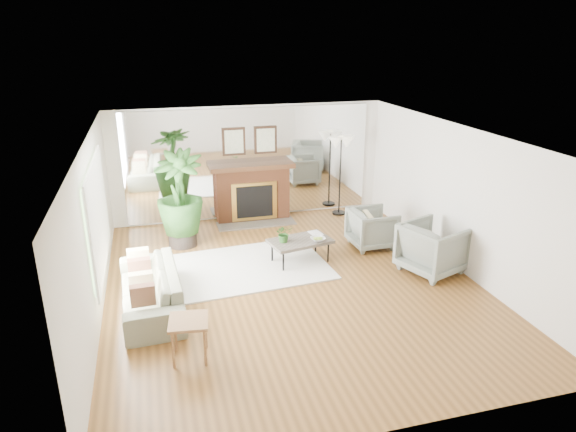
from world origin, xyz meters
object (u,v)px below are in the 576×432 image
object	(u,v)px
sofa	(150,289)
potted_ficus	(180,196)
side_table	(189,326)
armchair_front	(433,248)
armchair_back	(372,228)
floor_lamp	(341,148)
coffee_table	(300,242)
fireplace	(253,191)

from	to	relation	value
sofa	potted_ficus	bearing A→B (deg)	161.66
side_table	potted_ficus	world-z (taller)	potted_ficus
sofa	armchair_front	xyz separation A→B (m)	(4.77, -0.00, 0.13)
armchair_back	armchair_front	bearing A→B (deg)	-158.76
armchair_back	floor_lamp	world-z (taller)	floor_lamp
coffee_table	armchair_back	size ratio (longest dim) A/B	1.45
armchair_back	potted_ficus	bearing A→B (deg)	72.70
armchair_back	side_table	xyz separation A→B (m)	(-3.76, -2.78, 0.09)
sofa	floor_lamp	size ratio (longest dim) A/B	1.19
side_table	armchair_front	bearing A→B (deg)	18.82
sofa	floor_lamp	bearing A→B (deg)	124.61
fireplace	potted_ficus	size ratio (longest dim) A/B	1.08
armchair_back	armchair_front	world-z (taller)	armchair_front
side_table	fireplace	bearing A→B (deg)	69.58
sofa	potted_ficus	world-z (taller)	potted_ficus
sofa	floor_lamp	world-z (taller)	floor_lamp
armchair_front	floor_lamp	world-z (taller)	floor_lamp
sofa	armchair_front	world-z (taller)	armchair_front
fireplace	coffee_table	size ratio (longest dim) A/B	1.70
fireplace	sofa	world-z (taller)	fireplace
armchair_back	side_table	distance (m)	4.68
floor_lamp	potted_ficus	bearing A→B (deg)	-165.52
coffee_table	sofa	bearing A→B (deg)	-160.02
side_table	potted_ficus	bearing A→B (deg)	87.20
potted_ficus	floor_lamp	world-z (taller)	potted_ficus
coffee_table	armchair_front	world-z (taller)	armchair_front
fireplace	potted_ficus	bearing A→B (deg)	-146.21
floor_lamp	armchair_back	bearing A→B (deg)	-91.55
fireplace	sofa	xyz separation A→B (m)	(-2.28, -3.42, -0.35)
sofa	armchair_front	bearing A→B (deg)	87.17
coffee_table	side_table	size ratio (longest dim) A/B	2.16
sofa	potted_ficus	distance (m)	2.52
potted_ficus	armchair_front	bearing A→B (deg)	-29.53
fireplace	armchair_front	distance (m)	4.24
sofa	coffee_table	bearing A→B (deg)	107.19
fireplace	armchair_front	xyz separation A→B (m)	(2.48, -3.43, -0.22)
side_table	potted_ficus	xyz separation A→B (m)	(0.19, 3.80, 0.55)
armchair_front	potted_ficus	bearing A→B (deg)	40.13
armchair_back	side_table	size ratio (longest dim) A/B	1.49
fireplace	side_table	distance (m)	5.23
sofa	side_table	world-z (taller)	sofa
sofa	armchair_back	distance (m)	4.42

